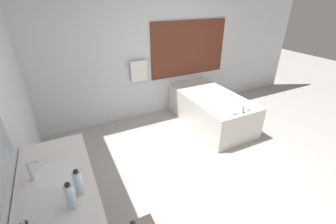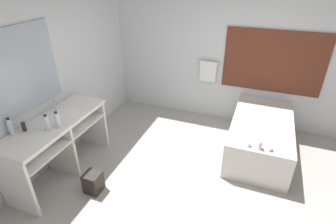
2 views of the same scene
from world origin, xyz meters
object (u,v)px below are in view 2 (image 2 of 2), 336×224
object	(u,v)px
water_bottle_2	(10,127)
water_bottle_3	(47,123)
bathtub	(260,134)
waste_bin	(93,182)
soap_dispenser	(24,126)
water_bottle_1	(57,120)

from	to	relation	value
water_bottle_2	water_bottle_3	distance (m)	0.43
bathtub	waste_bin	world-z (taller)	bathtub
water_bottle_2	waste_bin	xyz separation A→B (m)	(0.89, 0.27, -0.86)
soap_dispenser	bathtub	bearing A→B (deg)	33.50
bathtub	soap_dispenser	world-z (taller)	soap_dispenser
water_bottle_2	soap_dispenser	distance (m)	0.15
water_bottle_3	waste_bin	world-z (taller)	water_bottle_3
bathtub	soap_dispenser	bearing A→B (deg)	-146.50
water_bottle_2	soap_dispenser	world-z (taller)	water_bottle_2
soap_dispenser	water_bottle_2	bearing A→B (deg)	-122.89
water_bottle_1	bathtub	bearing A→B (deg)	33.52
water_bottle_2	water_bottle_3	xyz separation A→B (m)	(0.36, 0.23, -0.00)
water_bottle_1	water_bottle_3	world-z (taller)	same
water_bottle_2	soap_dispenser	xyz separation A→B (m)	(0.08, 0.12, -0.04)
water_bottle_2	water_bottle_3	world-z (taller)	water_bottle_2
water_bottle_1	soap_dispenser	xyz separation A→B (m)	(-0.35, -0.23, -0.04)
soap_dispenser	waste_bin	world-z (taller)	soap_dispenser
bathtub	waste_bin	xyz separation A→B (m)	(-2.07, -1.76, -0.18)
water_bottle_2	water_bottle_1	bearing A→B (deg)	39.26
water_bottle_3	water_bottle_1	bearing A→B (deg)	59.01
waste_bin	water_bottle_1	bearing A→B (deg)	170.20
bathtub	water_bottle_3	xyz separation A→B (m)	(-2.61, -1.79, 0.68)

